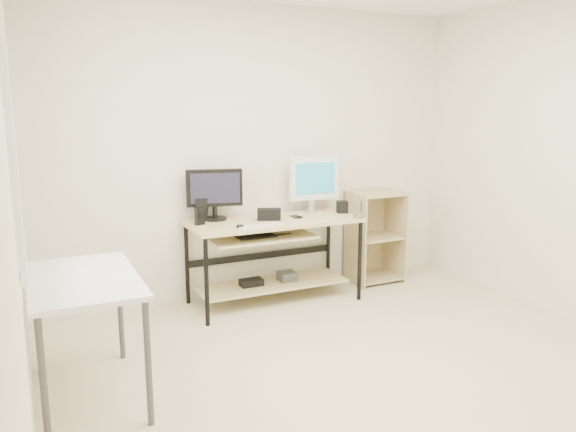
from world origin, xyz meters
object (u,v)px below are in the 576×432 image
at_px(desk, 271,243).
at_px(audio_controller, 200,216).
at_px(black_monitor, 214,191).
at_px(side_table, 84,290).
at_px(white_imac, 314,180).
at_px(shelf_unit, 373,236).

relative_size(desk, audio_controller, 10.18).
distance_m(black_monitor, audio_controller, 0.29).
bearing_deg(side_table, black_monitor, 46.04).
bearing_deg(white_imac, shelf_unit, 2.18).
height_order(side_table, black_monitor, black_monitor).
height_order(desk, audio_controller, audio_controller).
xyz_separation_m(desk, audio_controller, (-0.62, 0.06, 0.29)).
xyz_separation_m(shelf_unit, audio_controller, (-1.80, -0.10, 0.37)).
xyz_separation_m(desk, white_imac, (0.52, 0.18, 0.51)).
bearing_deg(shelf_unit, black_monitor, 178.74).
bearing_deg(audio_controller, shelf_unit, -13.04).
bearing_deg(desk, side_table, -147.35).
bearing_deg(side_table, desk, 32.65).
bearing_deg(side_table, white_imac, 29.77).
height_order(desk, side_table, same).
bearing_deg(shelf_unit, desk, -172.23).
bearing_deg(white_imac, side_table, -146.06).
xyz_separation_m(side_table, audio_controller, (1.03, 1.12, 0.15)).
height_order(shelf_unit, audio_controller, shelf_unit).
bearing_deg(shelf_unit, white_imac, 178.01).
distance_m(black_monitor, white_imac, 0.96).
bearing_deg(audio_controller, side_table, -149.13).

